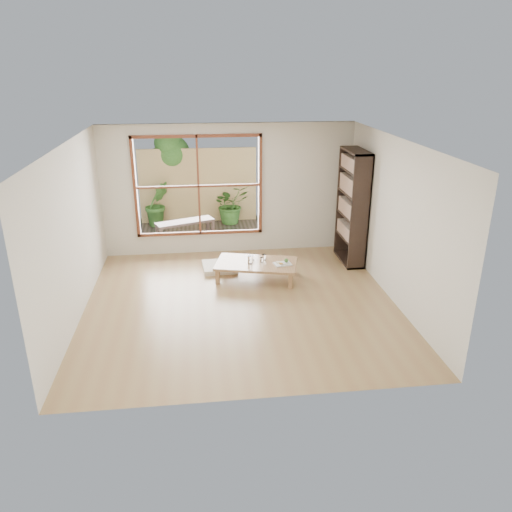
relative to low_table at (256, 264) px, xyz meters
The scene contains 15 objects.
ground 1.07m from the low_table, 111.18° to the right, with size 5.00×5.00×0.00m, color #9E7F4F.
low_table is the anchor object (origin of this frame).
floor_cushion 0.86m from the low_table, 140.68° to the left, with size 0.62×0.62×0.09m, color white.
bookshelf 2.20m from the low_table, 19.00° to the left, with size 0.35×0.98×2.18m, color black.
glass_tall 0.17m from the low_table, 158.36° to the right, with size 0.08×0.08×0.15m, color silver.
glass_mid 0.13m from the low_table, ahead, with size 0.06×0.06×0.09m, color silver.
glass_short 0.21m from the low_table, 37.14° to the left, with size 0.08×0.08×0.10m, color silver.
glass_small 0.16m from the low_table, 110.80° to the left, with size 0.07×0.07×0.08m, color silver.
food_tray 0.49m from the low_table, 16.71° to the right, with size 0.33×0.26×0.09m.
deck 2.79m from the low_table, 110.52° to the left, with size 2.80×2.00×0.05m, color #3E342D.
garden_bench 2.66m from the low_table, 119.31° to the left, with size 1.32×0.81×0.40m.
bamboo_fence 3.78m from the low_table, 105.13° to the left, with size 2.80×0.06×1.80m, color tan.
shrub_right 3.37m from the low_table, 93.61° to the left, with size 0.84×0.73×0.94m, color #386826.
shrub_left 3.88m from the low_table, 120.24° to the left, with size 0.59×0.47×1.07m, color #386826.
garden_tree 4.44m from the low_table, 112.94° to the left, with size 1.04×0.85×2.22m.
Camera 1 is at (-0.63, -7.30, 3.68)m, focal length 35.00 mm.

